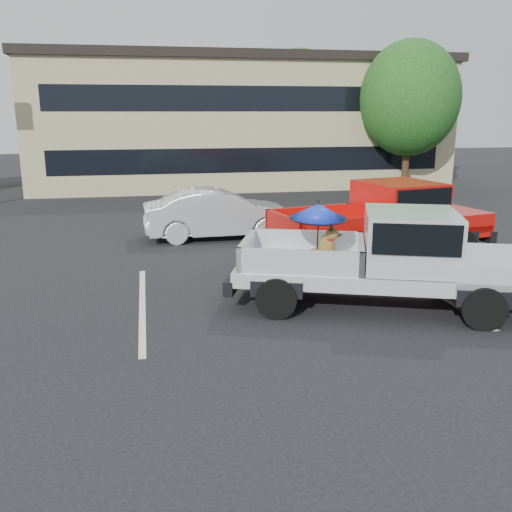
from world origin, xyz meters
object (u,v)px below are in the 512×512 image
object	(u,v)px
tree_back	(299,97)
red_pickup	(392,217)
silver_pickup	(396,254)
silver_sedan	(219,214)
tree_right	(410,98)

from	to	relation	value
tree_back	red_pickup	bearing A→B (deg)	-97.98
red_pickup	silver_pickup	bearing A→B (deg)	-125.40
silver_sedan	tree_back	bearing A→B (deg)	-24.78
tree_right	red_pickup	bearing A→B (deg)	-116.63
tree_back	silver_pickup	distance (m)	23.62
red_pickup	silver_sedan	distance (m)	5.16
silver_sedan	tree_right	bearing A→B (deg)	-52.11
tree_right	silver_sedan	bearing A→B (deg)	-139.92
tree_back	silver_pickup	xyz separation A→B (m)	(-4.23, -23.00, -3.36)
tree_right	silver_pickup	world-z (taller)	tree_right
tree_back	red_pickup	xyz separation A→B (m)	(-2.72, -19.41, -3.35)
red_pickup	silver_sedan	bearing A→B (deg)	128.71
tree_right	silver_pickup	bearing A→B (deg)	-115.75
tree_right	silver_sedan	world-z (taller)	tree_right
tree_back	silver_sedan	distance (m)	17.92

